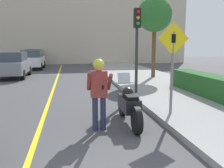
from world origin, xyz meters
TOP-DOWN VIEW (x-y plane):
  - sidewalk_curb at (4.80, 4.00)m, footprint 4.40×44.00m
  - road_center_line at (-0.60, 6.00)m, footprint 0.12×36.00m
  - building_backdrop at (0.00, 26.00)m, footprint 28.00×1.20m
  - motorcycle at (1.75, 3.27)m, footprint 0.62×2.29m
  - person_biker at (0.89, 2.88)m, footprint 0.59×0.48m
  - crossing_sign at (3.07, 3.55)m, footprint 0.91×0.08m
  - traffic_light at (2.92, 6.79)m, footprint 0.26×0.30m
  - hedge_row at (5.60, 5.41)m, footprint 0.90×5.99m
  - street_tree at (5.34, 11.67)m, footprint 2.08×2.08m
  - parked_car_grey at (-3.45, 14.06)m, footprint 1.88×4.20m
  - parked_car_white at (-3.02, 20.04)m, footprint 1.88×4.20m
  - parked_car_black at (-3.49, 25.47)m, footprint 1.88×4.20m

SIDE VIEW (x-z plane):
  - road_center_line at x=-0.60m, z-range 0.00..0.01m
  - sidewalk_curb at x=4.80m, z-range 0.00..0.16m
  - motorcycle at x=1.75m, z-range -0.14..1.18m
  - hedge_row at x=5.60m, z-range 0.16..0.95m
  - parked_car_grey at x=-3.45m, z-range 0.02..1.70m
  - parked_car_white at x=-3.02m, z-range 0.02..1.70m
  - parked_car_black at x=-3.49m, z-range 0.02..1.70m
  - person_biker at x=0.89m, z-range 0.21..2.00m
  - crossing_sign at x=3.07m, z-range 0.42..3.01m
  - traffic_light at x=2.92m, z-range 0.84..4.24m
  - street_tree at x=5.34m, z-range 1.49..6.31m
  - building_backdrop at x=0.00m, z-range 0.00..8.47m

